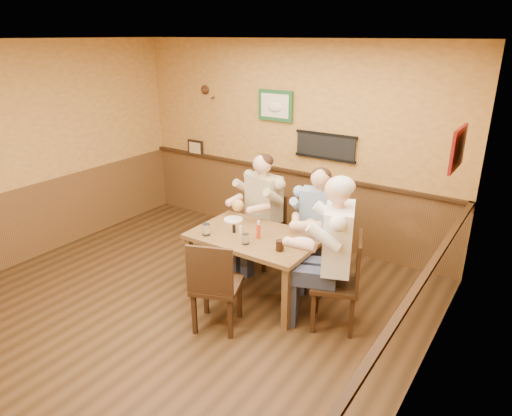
{
  "coord_description": "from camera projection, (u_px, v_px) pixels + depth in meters",
  "views": [
    {
      "loc": [
        3.13,
        -3.01,
        2.85
      ],
      "look_at": [
        0.59,
        0.79,
        1.1
      ],
      "focal_mm": 32.0,
      "sensor_mm": 36.0,
      "label": 1
    }
  ],
  "objects": [
    {
      "name": "plate_far_left",
      "position": [
        234.0,
        219.0,
        5.49
      ],
      "size": [
        0.26,
        0.26,
        0.02
      ],
      "primitive_type": "cylinder",
      "rotation": [
        0.0,
        0.0,
        -0.13
      ],
      "color": "white",
      "rests_on": "dining_table"
    },
    {
      "name": "diner_white_elder",
      "position": [
        337.0,
        262.0,
        4.53
      ],
      "size": [
        0.86,
        0.86,
        1.45
      ],
      "primitive_type": null,
      "rotation": [
        0.0,
        0.0,
        -1.21
      ],
      "color": "white",
      "rests_on": "ground"
    },
    {
      "name": "hot_sauce_bottle",
      "position": [
        258.0,
        230.0,
        4.98
      ],
      "size": [
        0.06,
        0.06,
        0.18
      ],
      "primitive_type": "cylinder",
      "rotation": [
        0.0,
        0.0,
        -0.34
      ],
      "color": "red",
      "rests_on": "dining_table"
    },
    {
      "name": "water_glass_mid",
      "position": [
        246.0,
        239.0,
        4.85
      ],
      "size": [
        0.1,
        0.1,
        0.11
      ],
      "primitive_type": "cylinder",
      "rotation": [
        0.0,
        0.0,
        -0.3
      ],
      "color": "silver",
      "rests_on": "dining_table"
    },
    {
      "name": "salt_shaker",
      "position": [
        240.0,
        229.0,
        5.13
      ],
      "size": [
        0.04,
        0.04,
        0.08
      ],
      "primitive_type": "cylinder",
      "rotation": [
        0.0,
        0.0,
        -0.34
      ],
      "color": "silver",
      "rests_on": "dining_table"
    },
    {
      "name": "chair_right_end",
      "position": [
        335.0,
        282.0,
        4.61
      ],
      "size": [
        0.6,
        0.6,
        1.01
      ],
      "primitive_type": null,
      "rotation": [
        0.0,
        0.0,
        -1.21
      ],
      "color": "#342010",
      "rests_on": "ground"
    },
    {
      "name": "room",
      "position": [
        182.0,
        161.0,
        4.44
      ],
      "size": [
        5.02,
        5.03,
        2.81
      ],
      "color": "black",
      "rests_on": "ground"
    },
    {
      "name": "diner_tan_shirt",
      "position": [
        264.0,
        216.0,
        5.85
      ],
      "size": [
        0.72,
        0.72,
        1.33
      ],
      "primitive_type": null,
      "rotation": [
        0.0,
        0.0,
        -0.19
      ],
      "color": "tan",
      "rests_on": "ground"
    },
    {
      "name": "dining_table",
      "position": [
        255.0,
        243.0,
        5.12
      ],
      "size": [
        1.4,
        0.9,
        0.75
      ],
      "color": "brown",
      "rests_on": "ground"
    },
    {
      "name": "diner_blue_polo",
      "position": [
        318.0,
        231.0,
        5.45
      ],
      "size": [
        0.71,
        0.71,
        1.28
      ],
      "primitive_type": null,
      "rotation": [
        0.0,
        0.0,
        0.24
      ],
      "color": "#7A96B8",
      "rests_on": "ground"
    },
    {
      "name": "pepper_shaker",
      "position": [
        234.0,
        229.0,
        5.13
      ],
      "size": [
        0.05,
        0.05,
        0.09
      ],
      "primitive_type": "cylinder",
      "rotation": [
        0.0,
        0.0,
        0.34
      ],
      "color": "black",
      "rests_on": "dining_table"
    },
    {
      "name": "cola_tumbler",
      "position": [
        280.0,
        246.0,
        4.7
      ],
      "size": [
        0.1,
        0.1,
        0.11
      ],
      "primitive_type": "cylinder",
      "rotation": [
        0.0,
        0.0,
        0.17
      ],
      "color": "black",
      "rests_on": "dining_table"
    },
    {
      "name": "chair_back_left",
      "position": [
        264.0,
        230.0,
        5.92
      ],
      "size": [
        0.5,
        0.5,
        0.93
      ],
      "primitive_type": null,
      "rotation": [
        0.0,
        0.0,
        -0.19
      ],
      "color": "#342010",
      "rests_on": "ground"
    },
    {
      "name": "chair_back_right",
      "position": [
        318.0,
        246.0,
        5.52
      ],
      "size": [
        0.5,
        0.5,
        0.9
      ],
      "primitive_type": null,
      "rotation": [
        0.0,
        0.0,
        0.24
      ],
      "color": "#342010",
      "rests_on": "ground"
    },
    {
      "name": "chair_near_side",
      "position": [
        217.0,
        283.0,
        4.6
      ],
      "size": [
        0.6,
        0.6,
        1.0
      ],
      "primitive_type": null,
      "rotation": [
        0.0,
        0.0,
        3.52
      ],
      "color": "#342010",
      "rests_on": "ground"
    },
    {
      "name": "plate_far_right",
      "position": [
        302.0,
        242.0,
        4.89
      ],
      "size": [
        0.32,
        0.32,
        0.02
      ],
      "primitive_type": "cylinder",
      "rotation": [
        0.0,
        0.0,
        0.43
      ],
      "color": "white",
      "rests_on": "dining_table"
    },
    {
      "name": "water_glass_left",
      "position": [
        206.0,
        229.0,
        5.06
      ],
      "size": [
        0.09,
        0.09,
        0.13
      ],
      "primitive_type": "cylinder",
      "rotation": [
        0.0,
        0.0,
        -0.02
      ],
      "color": "white",
      "rests_on": "dining_table"
    }
  ]
}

